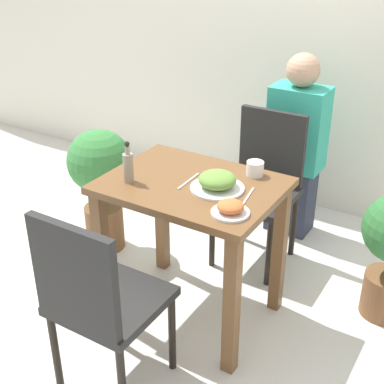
# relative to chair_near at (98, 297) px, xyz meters

# --- Properties ---
(ground_plane) EXTENTS (16.00, 16.00, 0.00)m
(ground_plane) POSITION_rel_chair_near_xyz_m (0.05, 0.65, -0.50)
(ground_plane) COLOR silver
(wall_back) EXTENTS (8.00, 0.05, 2.60)m
(wall_back) POSITION_rel_chair_near_xyz_m (0.05, 2.14, 0.80)
(wall_back) COLOR silver
(wall_back) RESTS_ON ground_plane
(dining_table) EXTENTS (0.82, 0.62, 0.76)m
(dining_table) POSITION_rel_chair_near_xyz_m (0.05, 0.65, 0.10)
(dining_table) COLOR brown
(dining_table) RESTS_ON ground_plane
(chair_near) EXTENTS (0.42, 0.42, 0.89)m
(chair_near) POSITION_rel_chair_near_xyz_m (0.00, 0.00, 0.00)
(chair_near) COLOR black
(chair_near) RESTS_ON ground_plane
(chair_far) EXTENTS (0.42, 0.42, 0.89)m
(chair_far) POSITION_rel_chair_near_xyz_m (0.11, 1.33, 0.00)
(chair_far) COLOR black
(chair_far) RESTS_ON ground_plane
(food_plate) EXTENTS (0.25, 0.25, 0.09)m
(food_plate) POSITION_rel_chair_near_xyz_m (0.18, 0.65, 0.29)
(food_plate) COLOR white
(food_plate) RESTS_ON dining_table
(side_plate) EXTENTS (0.16, 0.16, 0.06)m
(side_plate) POSITION_rel_chair_near_xyz_m (0.34, 0.48, 0.28)
(side_plate) COLOR white
(side_plate) RESTS_ON dining_table
(drink_cup) EXTENTS (0.08, 0.08, 0.07)m
(drink_cup) POSITION_rel_chair_near_xyz_m (0.26, 0.87, 0.29)
(drink_cup) COLOR white
(drink_cup) RESTS_ON dining_table
(sauce_bottle) EXTENTS (0.05, 0.05, 0.20)m
(sauce_bottle) POSITION_rel_chair_near_xyz_m (-0.21, 0.50, 0.33)
(sauce_bottle) COLOR gray
(sauce_bottle) RESTS_ON dining_table
(fork_utensil) EXTENTS (0.01, 0.19, 0.00)m
(fork_utensil) POSITION_rel_chair_near_xyz_m (0.03, 0.65, 0.26)
(fork_utensil) COLOR silver
(fork_utensil) RESTS_ON dining_table
(spoon_utensil) EXTENTS (0.04, 0.19, 0.00)m
(spoon_utensil) POSITION_rel_chair_near_xyz_m (0.34, 0.65, 0.26)
(spoon_utensil) COLOR silver
(spoon_utensil) RESTS_ON dining_table
(potted_plant_left) EXTENTS (0.38, 0.38, 0.78)m
(potted_plant_left) POSITION_rel_chair_near_xyz_m (-0.75, 0.90, -0.02)
(potted_plant_left) COLOR brown
(potted_plant_left) RESTS_ON ground_plane
(person_figure) EXTENTS (0.34, 0.22, 1.17)m
(person_figure) POSITION_rel_chair_near_xyz_m (0.15, 1.72, 0.08)
(person_figure) COLOR #2D3347
(person_figure) RESTS_ON ground_plane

